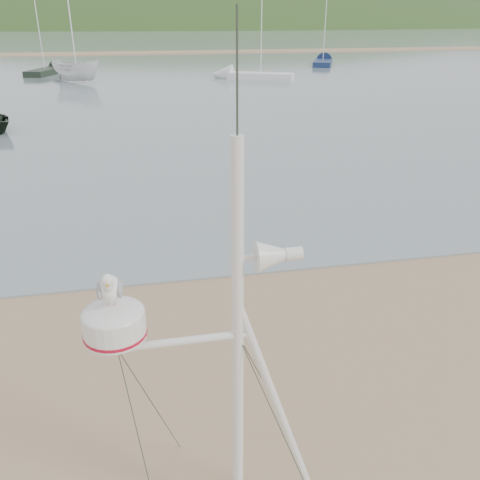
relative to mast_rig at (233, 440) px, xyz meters
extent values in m
plane|color=#917354|center=(-1.76, 1.58, -1.24)|extent=(560.00, 560.00, 0.00)
cube|color=slate|center=(-1.76, 133.58, -1.22)|extent=(560.00, 256.00, 0.04)
cube|color=#917354|center=(-1.76, 71.58, -1.17)|extent=(560.00, 7.00, 0.07)
ellipsoid|color=#233C18|center=(38.24, 236.58, -23.24)|extent=(400.00, 180.00, 80.00)
cube|color=beige|center=(-37.76, 197.58, 2.76)|extent=(8.40, 6.30, 8.00)
cube|color=beige|center=(-11.76, 197.58, 2.76)|extent=(8.40, 6.30, 8.00)
cube|color=beige|center=(14.24, 197.58, 2.76)|extent=(8.40, 6.30, 8.00)
cube|color=beige|center=(40.24, 197.58, 2.76)|extent=(8.40, 6.30, 8.00)
cube|color=beige|center=(66.24, 197.58, 2.76)|extent=(8.40, 6.30, 8.00)
cube|color=beige|center=(92.24, 197.58, 2.76)|extent=(8.40, 6.30, 8.00)
cube|color=beige|center=(118.24, 197.58, 2.76)|extent=(8.40, 6.30, 8.00)
cylinder|color=silver|center=(0.06, 0.05, 0.87)|extent=(0.11, 0.11, 4.23)
cylinder|color=silver|center=(0.51, 0.05, 0.13)|extent=(0.98, 0.08, 2.78)
cylinder|color=silver|center=(-0.52, 0.05, 1.19)|extent=(1.37, 0.07, 0.07)
cylinder|color=#2D382D|center=(0.06, 0.05, 3.41)|extent=(0.02, 0.02, 0.95)
cube|color=silver|center=(-1.00, 0.05, 1.27)|extent=(0.17, 0.17, 0.10)
cylinder|color=white|center=(-1.00, 0.05, 1.43)|extent=(0.53, 0.53, 0.23)
cylinder|color=#B10C26|center=(-1.00, 0.05, 1.35)|extent=(0.54, 0.54, 0.03)
ellipsoid|color=white|center=(-1.00, 0.05, 1.55)|extent=(0.53, 0.53, 0.15)
cone|color=white|center=(0.36, 0.05, 1.95)|extent=(0.27, 0.27, 0.27)
cylinder|color=white|center=(0.55, 0.05, 1.95)|extent=(0.15, 0.12, 0.12)
cube|color=silver|center=(0.17, 0.05, 1.95)|extent=(0.21, 0.04, 0.04)
cylinder|color=tan|center=(-1.02, 0.05, 1.66)|extent=(0.01, 0.01, 0.07)
cylinder|color=tan|center=(-0.97, 0.05, 1.66)|extent=(0.01, 0.01, 0.07)
ellipsoid|color=white|center=(-1.00, 0.05, 1.78)|extent=(0.18, 0.29, 0.21)
ellipsoid|color=gray|center=(-1.07, 0.04, 1.79)|extent=(0.05, 0.23, 0.14)
ellipsoid|color=gray|center=(-0.92, 0.04, 1.79)|extent=(0.05, 0.23, 0.14)
cone|color=white|center=(-1.00, 0.20, 1.76)|extent=(0.10, 0.08, 0.10)
ellipsoid|color=white|center=(-1.00, -0.05, 1.87)|extent=(0.09, 0.09, 0.12)
sphere|color=white|center=(-1.00, -0.08, 1.93)|extent=(0.10, 0.10, 0.10)
cone|color=gold|center=(-1.00, -0.13, 1.93)|extent=(0.02, 0.05, 0.02)
imported|color=silver|center=(-4.98, 39.81, 1.16)|extent=(2.54, 2.54, 4.73)
cube|color=black|center=(-8.33, 46.22, -0.95)|extent=(3.07, 5.27, 0.50)
cone|color=black|center=(-7.35, 49.28, -0.95)|extent=(2.07, 2.16, 1.61)
cylinder|color=silver|center=(-8.33, 46.22, 2.06)|extent=(0.08, 0.08, 5.52)
cube|color=#16264E|center=(19.00, 49.72, -0.95)|extent=(3.75, 5.71, 0.50)
cone|color=#16264E|center=(20.37, 52.94, -0.95)|extent=(2.36, 2.44, 1.75)
cylinder|color=silver|center=(19.00, 49.72, 2.30)|extent=(0.08, 0.08, 6.01)
cube|color=silver|center=(9.74, 39.19, -0.95)|extent=(5.60, 3.90, 0.50)
cone|color=silver|center=(6.64, 40.69, -0.95)|extent=(2.45, 2.37, 1.72)
cylinder|color=silver|center=(9.74, 39.19, 2.26)|extent=(0.08, 0.08, 5.93)
camera|label=1|loc=(-0.67, -3.68, 3.83)|focal=38.00mm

